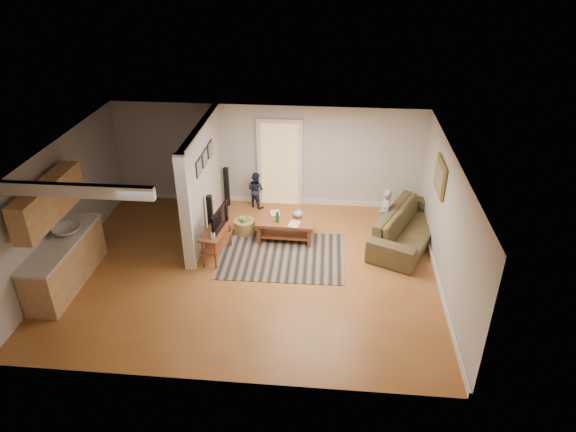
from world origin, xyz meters
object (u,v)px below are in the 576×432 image
object	(u,v)px
tv_console	(217,232)
speaker_left	(211,219)
child	(382,236)
toy_basket	(245,226)
sofa	(407,241)
coffee_table	(286,223)
toddler	(256,206)
speaker_right	(227,187)

from	to	relation	value
tv_console	speaker_left	size ratio (longest dim) A/B	0.97
child	tv_console	bearing A→B (deg)	-82.67
tv_console	toy_basket	size ratio (longest dim) A/B	2.34
sofa	coffee_table	distance (m)	2.71
child	toddler	xyz separation A→B (m)	(-3.04, 1.17, 0.00)
sofa	toddler	bearing A→B (deg)	94.38
speaker_left	child	world-z (taller)	speaker_left
coffee_table	sofa	bearing A→B (deg)	2.26
coffee_table	toy_basket	world-z (taller)	coffee_table
speaker_left	toddler	distance (m)	1.96
tv_console	toy_basket	world-z (taller)	tv_console
tv_console	speaker_left	bearing A→B (deg)	122.58
toy_basket	child	bearing A→B (deg)	2.04
tv_console	speaker_left	distance (m)	0.64
coffee_table	child	bearing A→B (deg)	7.17
toddler	sofa	bearing A→B (deg)	-169.18
speaker_left	child	distance (m)	3.84
speaker_left	tv_console	bearing A→B (deg)	-64.94
coffee_table	child	distance (m)	2.19
sofa	speaker_right	bearing A→B (deg)	97.61
toy_basket	child	distance (m)	3.12
speaker_left	speaker_right	world-z (taller)	speaker_left
speaker_left	speaker_right	bearing A→B (deg)	90.91
sofa	child	size ratio (longest dim) A/B	2.20
coffee_table	toddler	bearing A→B (deg)	121.82
child	speaker_right	bearing A→B (deg)	-117.96
sofa	speaker_right	size ratio (longest dim) A/B	2.52
tv_console	speaker_right	world-z (taller)	speaker_right
sofa	tv_console	size ratio (longest dim) A/B	2.33
speaker_right	child	xyz separation A→B (m)	(3.76, -1.17, -0.51)
sofa	child	bearing A→B (deg)	97.91
speaker_right	child	size ratio (longest dim) A/B	0.87
coffee_table	speaker_left	world-z (taller)	speaker_left
tv_console	toddler	xyz separation A→B (m)	(0.46, 2.31, -0.60)
sofa	speaker_right	distance (m)	4.53
coffee_table	tv_console	xyz separation A→B (m)	(-1.36, -0.87, 0.22)
speaker_left	child	size ratio (longest dim) A/B	0.97
sofa	toddler	distance (m)	3.82
coffee_table	speaker_right	distance (m)	2.17
tv_console	toy_basket	distance (m)	1.18
speaker_left	speaker_right	distance (m)	1.73
speaker_left	speaker_right	size ratio (longest dim) A/B	1.11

